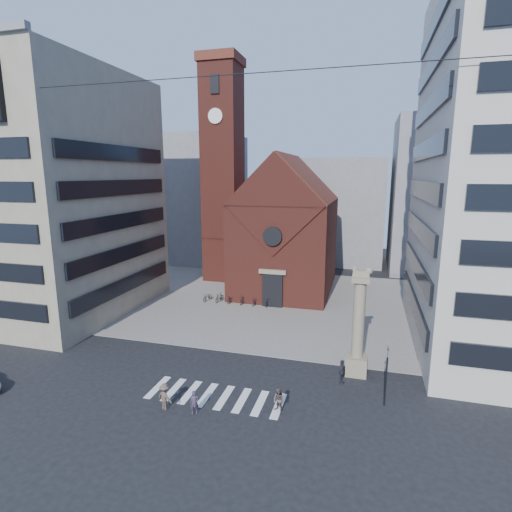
# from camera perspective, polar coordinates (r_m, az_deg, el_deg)

# --- Properties ---
(ground) EXTENTS (120.00, 120.00, 0.00)m
(ground) POSITION_cam_1_polar(r_m,az_deg,el_deg) (32.62, -4.75, -16.58)
(ground) COLOR black
(ground) RESTS_ON ground
(piazza) EXTENTS (46.00, 30.00, 0.05)m
(piazza) POSITION_cam_1_polar(r_m,az_deg,el_deg) (49.47, 2.91, -6.50)
(piazza) COLOR gray
(piazza) RESTS_ON ground
(zebra_crossing) EXTENTS (10.20, 3.20, 0.01)m
(zebra_crossing) POSITION_cam_1_polar(r_m,az_deg,el_deg) (30.01, -5.79, -19.29)
(zebra_crossing) COLOR white
(zebra_crossing) RESTS_ON ground
(church) EXTENTS (12.00, 16.65, 18.00)m
(church) POSITION_cam_1_polar(r_m,az_deg,el_deg) (53.45, 4.42, 3.62)
(church) COLOR maroon
(church) RESTS_ON ground
(campanile) EXTENTS (5.50, 5.50, 31.20)m
(campanile) POSITION_cam_1_polar(r_m,az_deg,el_deg) (58.49, -4.75, 11.91)
(campanile) COLOR maroon
(campanile) RESTS_ON ground
(building_left) EXTENTS (18.00, 20.00, 26.00)m
(building_left) POSITION_cam_1_polar(r_m,az_deg,el_deg) (50.35, -27.49, 7.60)
(building_left) COLOR gray
(building_left) RESTS_ON ground
(bg_block_left) EXTENTS (16.00, 14.00, 22.00)m
(bg_block_left) POSITION_cam_1_polar(r_m,az_deg,el_deg) (73.52, -8.82, 8.05)
(bg_block_left) COLOR gray
(bg_block_left) RESTS_ON ground
(bg_block_mid) EXTENTS (14.00, 12.00, 18.00)m
(bg_block_mid) POSITION_cam_1_polar(r_m,az_deg,el_deg) (72.31, 12.23, 6.28)
(bg_block_mid) COLOR gray
(bg_block_mid) RESTS_ON ground
(bg_block_right) EXTENTS (16.00, 14.00, 24.00)m
(bg_block_right) POSITION_cam_1_polar(r_m,az_deg,el_deg) (70.00, 25.48, 7.72)
(bg_block_right) COLOR gray
(bg_block_right) RESTS_ON ground
(lion_column) EXTENTS (1.63, 1.60, 8.68)m
(lion_column) POSITION_cam_1_polar(r_m,az_deg,el_deg) (32.20, 14.37, -10.52)
(lion_column) COLOR gray
(lion_column) RESTS_ON ground
(traffic_light) EXTENTS (0.13, 0.16, 4.30)m
(traffic_light) POSITION_cam_1_polar(r_m,az_deg,el_deg) (29.09, 18.12, -15.77)
(traffic_light) COLOR black
(traffic_light) RESTS_ON ground
(pedestrian_0) EXTENTS (0.68, 0.59, 1.57)m
(pedestrian_0) POSITION_cam_1_polar(r_m,az_deg,el_deg) (27.99, -8.79, -19.98)
(pedestrian_0) COLOR #3C3246
(pedestrian_0) RESTS_ON ground
(pedestrian_1) EXTENTS (1.03, 0.97, 1.69)m
(pedestrian_1) POSITION_cam_1_polar(r_m,az_deg,el_deg) (27.85, 3.27, -19.89)
(pedestrian_1) COLOR #534642
(pedestrian_1) RESTS_ON ground
(pedestrian_2) EXTENTS (0.62, 1.14, 1.85)m
(pedestrian_2) POSITION_cam_1_polar(r_m,az_deg,el_deg) (31.65, 12.15, -15.86)
(pedestrian_2) COLOR #2A2B33
(pedestrian_2) RESTS_ON ground
(pedestrian_3) EXTENTS (1.35, 1.05, 1.84)m
(pedestrian_3) POSITION_cam_1_polar(r_m,az_deg,el_deg) (28.68, -12.89, -19.01)
(pedestrian_3) COLOR brown
(pedestrian_3) RESTS_ON ground
(scooter_0) EXTENTS (1.03, 1.96, 0.98)m
(scooter_0) POSITION_cam_1_polar(r_m,az_deg,el_deg) (49.84, -6.92, -5.81)
(scooter_0) COLOR black
(scooter_0) RESTS_ON piazza
(scooter_1) EXTENTS (0.88, 1.88, 1.09)m
(scooter_1) POSITION_cam_1_polar(r_m,az_deg,el_deg) (49.27, -5.24, -5.91)
(scooter_1) COLOR black
(scooter_1) RESTS_ON piazza
(scooter_2) EXTENTS (1.03, 1.96, 0.98)m
(scooter_2) POSITION_cam_1_polar(r_m,az_deg,el_deg) (48.78, -3.53, -6.13)
(scooter_2) COLOR black
(scooter_2) RESTS_ON piazza
(scooter_3) EXTENTS (0.88, 1.88, 1.09)m
(scooter_3) POSITION_cam_1_polar(r_m,az_deg,el_deg) (48.30, -1.78, -6.23)
(scooter_3) COLOR black
(scooter_3) RESTS_ON piazza
(scooter_4) EXTENTS (1.03, 1.96, 0.98)m
(scooter_4) POSITION_cam_1_polar(r_m,az_deg,el_deg) (47.90, 0.01, -6.45)
(scooter_4) COLOR black
(scooter_4) RESTS_ON piazza
(scooter_5) EXTENTS (0.88, 1.88, 1.09)m
(scooter_5) POSITION_cam_1_polar(r_m,az_deg,el_deg) (47.51, 1.82, -6.54)
(scooter_5) COLOR black
(scooter_5) RESTS_ON piazza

